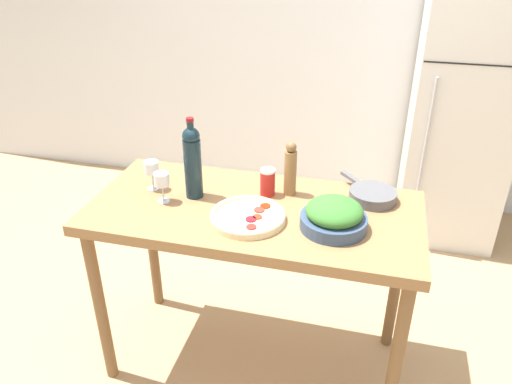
# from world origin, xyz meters

# --- Properties ---
(ground_plane) EXTENTS (14.00, 14.00, 0.00)m
(ground_plane) POSITION_xyz_m (0.00, 0.00, 0.00)
(ground_plane) COLOR tan
(wall_back) EXTENTS (6.40, 0.06, 2.60)m
(wall_back) POSITION_xyz_m (0.00, 1.95, 1.30)
(wall_back) COLOR silver
(wall_back) RESTS_ON ground_plane
(refrigerator) EXTENTS (0.64, 0.68, 1.80)m
(refrigerator) POSITION_xyz_m (1.01, 1.57, 0.90)
(refrigerator) COLOR silver
(refrigerator) RESTS_ON ground_plane
(prep_counter) EXTENTS (1.45, 0.68, 0.91)m
(prep_counter) POSITION_xyz_m (0.00, 0.00, 0.80)
(prep_counter) COLOR olive
(prep_counter) RESTS_ON ground_plane
(wine_bottle) EXTENTS (0.08, 0.08, 0.38)m
(wine_bottle) POSITION_xyz_m (-0.29, 0.04, 1.09)
(wine_bottle) COLOR #142833
(wine_bottle) RESTS_ON prep_counter
(wine_glass_near) EXTENTS (0.07, 0.07, 0.14)m
(wine_glass_near) POSITION_xyz_m (-0.41, -0.04, 1.01)
(wine_glass_near) COLOR silver
(wine_glass_near) RESTS_ON prep_counter
(wine_glass_far) EXTENTS (0.07, 0.07, 0.14)m
(wine_glass_far) POSITION_xyz_m (-0.50, 0.05, 1.01)
(wine_glass_far) COLOR silver
(wine_glass_far) RESTS_ON prep_counter
(pepper_mill) EXTENTS (0.06, 0.06, 0.26)m
(pepper_mill) POSITION_xyz_m (0.13, 0.17, 1.03)
(pepper_mill) COLOR olive
(pepper_mill) RESTS_ON prep_counter
(salad_bowl) EXTENTS (0.27, 0.27, 0.13)m
(salad_bowl) POSITION_xyz_m (0.35, -0.08, 0.97)
(salad_bowl) COLOR #384C6B
(salad_bowl) RESTS_ON prep_counter
(homemade_pizza) EXTENTS (0.32, 0.32, 0.04)m
(homemade_pizza) POSITION_xyz_m (0.01, -0.10, 0.93)
(homemade_pizza) COLOR beige
(homemade_pizza) RESTS_ON prep_counter
(salt_canister) EXTENTS (0.07, 0.07, 0.13)m
(salt_canister) POSITION_xyz_m (0.03, 0.13, 0.98)
(salt_canister) COLOR #B2231E
(salt_canister) RESTS_ON prep_counter
(cast_iron_skillet) EXTENTS (0.27, 0.29, 0.05)m
(cast_iron_skillet) POSITION_xyz_m (0.50, 0.20, 0.94)
(cast_iron_skillet) COLOR #56565B
(cast_iron_skillet) RESTS_ON prep_counter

